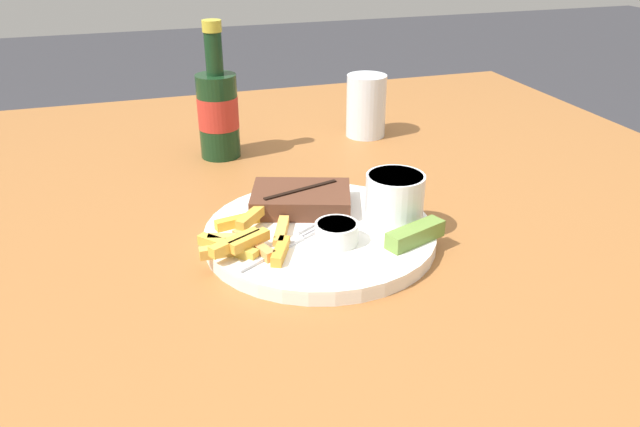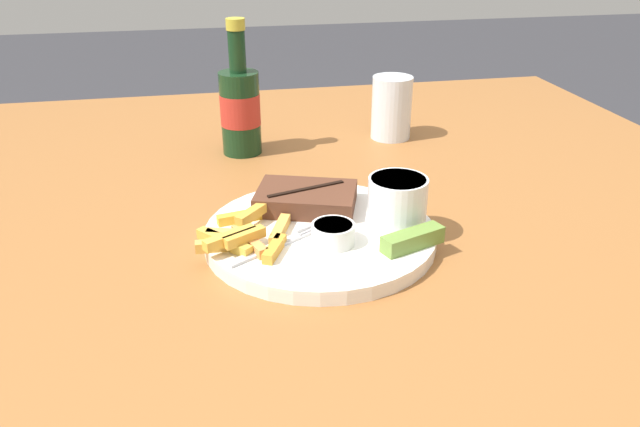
# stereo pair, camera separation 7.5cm
# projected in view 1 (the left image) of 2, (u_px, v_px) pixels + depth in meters

# --- Properties ---
(dining_table) EXTENTS (1.36, 1.44, 0.74)m
(dining_table) POSITION_uv_depth(u_px,v_px,m) (320.00, 284.00, 0.79)
(dining_table) COLOR #935B2D
(dining_table) RESTS_ON ground_plane
(dinner_plate) EXTENTS (0.28, 0.28, 0.02)m
(dinner_plate) POSITION_uv_depth(u_px,v_px,m) (320.00, 235.00, 0.76)
(dinner_plate) COLOR white
(dinner_plate) RESTS_ON dining_table
(steak_portion) EXTENTS (0.15, 0.12, 0.03)m
(steak_portion) POSITION_uv_depth(u_px,v_px,m) (301.00, 199.00, 0.81)
(steak_portion) COLOR #512D1E
(steak_portion) RESTS_ON dinner_plate
(fries_pile) EXTENTS (0.12, 0.14, 0.02)m
(fries_pile) POSITION_uv_depth(u_px,v_px,m) (248.00, 237.00, 0.72)
(fries_pile) COLOR gold
(fries_pile) RESTS_ON dinner_plate
(coleslaw_cup) EXTENTS (0.07, 0.07, 0.06)m
(coleslaw_cup) POSITION_uv_depth(u_px,v_px,m) (395.00, 195.00, 0.76)
(coleslaw_cup) COLOR white
(coleslaw_cup) RESTS_ON dinner_plate
(dipping_sauce_cup) EXTENTS (0.05, 0.05, 0.02)m
(dipping_sauce_cup) POSITION_uv_depth(u_px,v_px,m) (337.00, 232.00, 0.72)
(dipping_sauce_cup) COLOR silver
(dipping_sauce_cup) RESTS_ON dinner_plate
(pickle_spear) EXTENTS (0.08, 0.05, 0.02)m
(pickle_spear) POSITION_uv_depth(u_px,v_px,m) (415.00, 234.00, 0.72)
(pickle_spear) COLOR olive
(pickle_spear) RESTS_ON dinner_plate
(fork_utensil) EXTENTS (0.12, 0.08, 0.00)m
(fork_utensil) POSITION_uv_depth(u_px,v_px,m) (277.00, 249.00, 0.71)
(fork_utensil) COLOR #B7B7BC
(fork_utensil) RESTS_ON dinner_plate
(beer_bottle) EXTENTS (0.07, 0.07, 0.22)m
(beer_bottle) POSITION_uv_depth(u_px,v_px,m) (218.00, 110.00, 1.00)
(beer_bottle) COLOR #143319
(beer_bottle) RESTS_ON dining_table
(drinking_glass) EXTENTS (0.07, 0.07, 0.11)m
(drinking_glass) POSITION_uv_depth(u_px,v_px,m) (366.00, 106.00, 1.10)
(drinking_glass) COLOR silver
(drinking_glass) RESTS_ON dining_table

